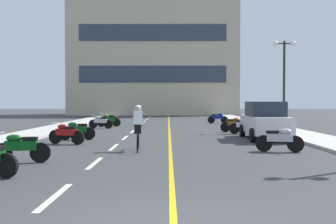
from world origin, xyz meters
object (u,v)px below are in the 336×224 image
at_px(motorcycle_5, 77,130).
at_px(motorcycle_9, 109,120).
at_px(motorcycle_2, 21,147).
at_px(motorcycle_10, 108,119).
at_px(motorcycle_8, 101,121).
at_px(cyclist_rider, 138,127).
at_px(parked_car_near, 265,120).
at_px(motorcycle_3, 280,139).
at_px(motorcycle_7, 234,124).
at_px(street_lamp_mid, 285,65).
at_px(motorcycle_11, 218,118).
at_px(motorcycle_6, 245,126).
at_px(motorcycle_4, 67,133).

distance_m(motorcycle_5, motorcycle_9, 9.83).
relative_size(motorcycle_2, motorcycle_10, 1.01).
bearing_deg(motorcycle_5, motorcycle_8, 91.83).
bearing_deg(cyclist_rider, motorcycle_2, -138.38).
bearing_deg(motorcycle_5, parked_car_near, 2.40).
distance_m(motorcycle_3, motorcycle_7, 9.26).
bearing_deg(motorcycle_9, motorcycle_10, 100.85).
bearing_deg(street_lamp_mid, motorcycle_3, -107.51).
relative_size(motorcycle_2, motorcycle_11, 1.00).
height_order(parked_car_near, motorcycle_8, parked_car_near).
distance_m(motorcycle_10, motorcycle_11, 9.16).
xyz_separation_m(motorcycle_2, motorcycle_9, (0.04, 16.64, 0.00)).
bearing_deg(motorcycle_9, motorcycle_5, -89.98).
height_order(motorcycle_6, motorcycle_9, same).
distance_m(parked_car_near, motorcycle_7, 4.66).
xyz_separation_m(motorcycle_2, motorcycle_3, (8.41, 2.51, 0.00)).
distance_m(parked_car_near, cyclist_rider, 7.22).
relative_size(motorcycle_6, motorcycle_10, 1.01).
xyz_separation_m(motorcycle_2, motorcycle_8, (-0.20, 14.65, 0.00)).
bearing_deg(parked_car_near, motorcycle_9, 133.60).
bearing_deg(motorcycle_10, motorcycle_8, -88.76).
bearing_deg(motorcycle_7, motorcycle_11, 88.57).
bearing_deg(motorcycle_4, motorcycle_7, 38.98).
distance_m(motorcycle_7, cyclist_rider, 10.24).
bearing_deg(motorcycle_8, parked_car_near, -38.91).
bearing_deg(cyclist_rider, motorcycle_4, 146.33).
bearing_deg(motorcycle_9, motorcycle_3, -59.39).
bearing_deg(motorcycle_2, motorcycle_10, 90.88).
bearing_deg(street_lamp_mid, motorcycle_7, -168.44).
distance_m(motorcycle_7, motorcycle_8, 9.00).
bearing_deg(parked_car_near, motorcycle_7, 98.98).
relative_size(motorcycle_7, cyclist_rider, 0.93).
height_order(street_lamp_mid, motorcycle_7, street_lamp_mid).
relative_size(motorcycle_10, cyclist_rider, 0.95).
bearing_deg(street_lamp_mid, motorcycle_6, -143.01).
distance_m(motorcycle_6, cyclist_rider, 9.17).
distance_m(motorcycle_4, motorcycle_8, 9.61).
xyz_separation_m(street_lamp_mid, motorcycle_9, (-11.49, 4.21, -3.61)).
height_order(motorcycle_2, motorcycle_3, same).
xyz_separation_m(motorcycle_4, motorcycle_5, (0.04, 1.76, 0.00)).
xyz_separation_m(motorcycle_4, motorcycle_7, (8.31, 6.72, 0.00)).
bearing_deg(motorcycle_7, motorcycle_4, -141.02).
xyz_separation_m(street_lamp_mid, motorcycle_8, (-11.74, 2.22, -3.61)).
distance_m(motorcycle_4, motorcycle_6, 10.12).
relative_size(motorcycle_8, motorcycle_11, 0.99).
bearing_deg(motorcycle_2, motorcycle_9, 89.85).
bearing_deg(cyclist_rider, motorcycle_7, 60.28).
xyz_separation_m(street_lamp_mid, motorcycle_7, (-3.22, -0.66, -3.61)).
bearing_deg(parked_car_near, cyclist_rider, -143.43).
bearing_deg(motorcycle_2, motorcycle_11, 67.66).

